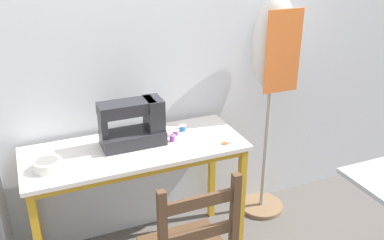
# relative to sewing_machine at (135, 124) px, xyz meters

# --- Properties ---
(wall_back) EXTENTS (10.00, 0.05, 2.55)m
(wall_back) POSITION_rel_sewing_machine_xyz_m (-0.02, 0.28, 0.38)
(wall_back) COLOR silver
(wall_back) RESTS_ON ground_plane
(sewing_table) EXTENTS (1.25, 0.50, 0.77)m
(sewing_table) POSITION_rel_sewing_machine_xyz_m (-0.02, -0.05, -0.22)
(sewing_table) COLOR silver
(sewing_table) RESTS_ON ground_plane
(sewing_machine) EXTENTS (0.37, 0.18, 0.29)m
(sewing_machine) POSITION_rel_sewing_machine_xyz_m (0.00, 0.00, 0.00)
(sewing_machine) COLOR #28282D
(sewing_machine) RESTS_ON sewing_table
(fabric_bowl) EXTENTS (0.14, 0.14, 0.06)m
(fabric_bowl) POSITION_rel_sewing_machine_xyz_m (-0.50, -0.11, -0.09)
(fabric_bowl) COLOR silver
(fabric_bowl) RESTS_ON sewing_table
(scissors) EXTENTS (0.14, 0.07, 0.01)m
(scissors) POSITION_rel_sewing_machine_xyz_m (0.50, -0.21, -0.12)
(scissors) COLOR silver
(scissors) RESTS_ON sewing_table
(thread_spool_near_machine) EXTENTS (0.04, 0.04, 0.04)m
(thread_spool_near_machine) POSITION_rel_sewing_machine_xyz_m (0.20, -0.05, -0.10)
(thread_spool_near_machine) COLOR purple
(thread_spool_near_machine) RESTS_ON sewing_table
(thread_spool_mid_table) EXTENTS (0.04, 0.04, 0.03)m
(thread_spool_mid_table) POSITION_rel_sewing_machine_xyz_m (0.25, 0.02, -0.11)
(thread_spool_mid_table) COLOR purple
(thread_spool_mid_table) RESTS_ON sewing_table
(thread_spool_far_edge) EXTENTS (0.04, 0.04, 0.04)m
(thread_spool_far_edge) POSITION_rel_sewing_machine_xyz_m (0.31, 0.06, -0.10)
(thread_spool_far_edge) COLOR #2875C1
(thread_spool_far_edge) RESTS_ON sewing_table
(dress_form) EXTENTS (0.32, 0.32, 1.60)m
(dress_form) POSITION_rel_sewing_machine_xyz_m (0.95, 0.11, 0.25)
(dress_form) COLOR #846647
(dress_form) RESTS_ON ground_plane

